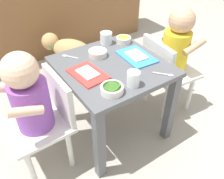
{
  "coord_description": "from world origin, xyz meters",
  "views": [
    {
      "loc": [
        -0.57,
        -0.84,
        1.09
      ],
      "look_at": [
        0.0,
        0.0,
        0.3
      ],
      "focal_mm": 37.83,
      "sensor_mm": 36.0,
      "label": 1
    }
  ],
  "objects_px": {
    "food_tray_right": "(136,56)",
    "water_cup_left": "(106,39)",
    "dog": "(68,49)",
    "cereal_bowl_right_side": "(124,40)",
    "seated_child_right": "(174,51)",
    "dining_table": "(112,79)",
    "food_tray_left": "(88,74)",
    "seated_child_left": "(33,101)",
    "veggie_bowl_far": "(112,89)",
    "spoon_by_left_tray": "(69,56)",
    "water_cup_right": "(133,80)",
    "spoon_by_right_tray": "(165,74)",
    "veggie_bowl_near": "(98,53)"
  },
  "relations": [
    {
      "from": "food_tray_right",
      "to": "water_cup_left",
      "type": "height_order",
      "value": "water_cup_left"
    },
    {
      "from": "dog",
      "to": "cereal_bowl_right_side",
      "type": "distance_m",
      "value": 0.66
    },
    {
      "from": "seated_child_right",
      "to": "water_cup_left",
      "type": "distance_m",
      "value": 0.4
    },
    {
      "from": "dining_table",
      "to": "water_cup_left",
      "type": "relative_size",
      "value": 7.64
    },
    {
      "from": "food_tray_left",
      "to": "water_cup_left",
      "type": "bearing_deg",
      "value": 42.04
    },
    {
      "from": "seated_child_left",
      "to": "veggie_bowl_far",
      "type": "relative_size",
      "value": 6.7
    },
    {
      "from": "cereal_bowl_right_side",
      "to": "spoon_by_left_tray",
      "type": "xyz_separation_m",
      "value": [
        -0.34,
        0.03,
        -0.02
      ]
    },
    {
      "from": "water_cup_right",
      "to": "veggie_bowl_far",
      "type": "height_order",
      "value": "water_cup_right"
    },
    {
      "from": "food_tray_left",
      "to": "food_tray_right",
      "type": "xyz_separation_m",
      "value": [
        0.29,
        0.0,
        0.0
      ]
    },
    {
      "from": "food_tray_left",
      "to": "food_tray_right",
      "type": "bearing_deg",
      "value": 0.0
    },
    {
      "from": "seated_child_right",
      "to": "water_cup_left",
      "type": "height_order",
      "value": "seated_child_right"
    },
    {
      "from": "seated_child_right",
      "to": "spoon_by_right_tray",
      "type": "height_order",
      "value": "seated_child_right"
    },
    {
      "from": "dog",
      "to": "water_cup_left",
      "type": "distance_m",
      "value": 0.61
    },
    {
      "from": "spoon_by_left_tray",
      "to": "spoon_by_right_tray",
      "type": "relative_size",
      "value": 1.06
    },
    {
      "from": "water_cup_left",
      "to": "cereal_bowl_right_side",
      "type": "distance_m",
      "value": 0.1
    },
    {
      "from": "dog",
      "to": "food_tray_left",
      "type": "relative_size",
      "value": 2.03
    },
    {
      "from": "veggie_bowl_far",
      "to": "seated_child_right",
      "type": "bearing_deg",
      "value": 16.33
    },
    {
      "from": "veggie_bowl_near",
      "to": "seated_child_right",
      "type": "bearing_deg",
      "value": -18.02
    },
    {
      "from": "spoon_by_left_tray",
      "to": "spoon_by_right_tray",
      "type": "height_order",
      "value": "same"
    },
    {
      "from": "food_tray_right",
      "to": "veggie_bowl_far",
      "type": "relative_size",
      "value": 2.17
    },
    {
      "from": "veggie_bowl_near",
      "to": "spoon_by_right_tray",
      "type": "xyz_separation_m",
      "value": [
        0.17,
        -0.33,
        -0.01
      ]
    },
    {
      "from": "dog",
      "to": "spoon_by_right_tray",
      "type": "distance_m",
      "value": 1.0
    },
    {
      "from": "seated_child_right",
      "to": "dining_table",
      "type": "bearing_deg",
      "value": 176.18
    },
    {
      "from": "dog",
      "to": "food_tray_left",
      "type": "height_order",
      "value": "food_tray_left"
    },
    {
      "from": "cereal_bowl_right_side",
      "to": "spoon_by_left_tray",
      "type": "height_order",
      "value": "cereal_bowl_right_side"
    },
    {
      "from": "water_cup_left",
      "to": "water_cup_right",
      "type": "height_order",
      "value": "water_cup_right"
    },
    {
      "from": "dining_table",
      "to": "seated_child_left",
      "type": "xyz_separation_m",
      "value": [
        -0.42,
        -0.01,
        0.05
      ]
    },
    {
      "from": "cereal_bowl_right_side",
      "to": "food_tray_right",
      "type": "bearing_deg",
      "value": -104.21
    },
    {
      "from": "food_tray_left",
      "to": "cereal_bowl_right_side",
      "type": "height_order",
      "value": "cereal_bowl_right_side"
    },
    {
      "from": "food_tray_right",
      "to": "water_cup_right",
      "type": "bearing_deg",
      "value": -132.1
    },
    {
      "from": "food_tray_left",
      "to": "veggie_bowl_near",
      "type": "height_order",
      "value": "veggie_bowl_near"
    },
    {
      "from": "dog",
      "to": "spoon_by_left_tray",
      "type": "height_order",
      "value": "spoon_by_left_tray"
    },
    {
      "from": "water_cup_right",
      "to": "veggie_bowl_far",
      "type": "distance_m",
      "value": 0.11
    },
    {
      "from": "spoon_by_left_tray",
      "to": "water_cup_right",
      "type": "bearing_deg",
      "value": -71.4
    },
    {
      "from": "dining_table",
      "to": "veggie_bowl_near",
      "type": "relative_size",
      "value": 5.38
    },
    {
      "from": "water_cup_left",
      "to": "seated_child_right",
      "type": "bearing_deg",
      "value": -37.16
    },
    {
      "from": "veggie_bowl_near",
      "to": "spoon_by_right_tray",
      "type": "relative_size",
      "value": 1.16
    },
    {
      "from": "dining_table",
      "to": "food_tray_right",
      "type": "xyz_separation_m",
      "value": [
        0.15,
        -0.01,
        0.1
      ]
    },
    {
      "from": "dining_table",
      "to": "veggie_bowl_near",
      "type": "distance_m",
      "value": 0.16
    },
    {
      "from": "spoon_by_left_tray",
      "to": "cereal_bowl_right_side",
      "type": "bearing_deg",
      "value": -4.43
    },
    {
      "from": "water_cup_left",
      "to": "veggie_bowl_near",
      "type": "relative_size",
      "value": 0.7
    },
    {
      "from": "veggie_bowl_far",
      "to": "veggie_bowl_near",
      "type": "bearing_deg",
      "value": 69.69
    },
    {
      "from": "seated_child_right",
      "to": "food_tray_right",
      "type": "relative_size",
      "value": 3.15
    },
    {
      "from": "veggie_bowl_near",
      "to": "veggie_bowl_far",
      "type": "xyz_separation_m",
      "value": [
        -0.11,
        -0.3,
        0.0
      ]
    },
    {
      "from": "dining_table",
      "to": "veggie_bowl_far",
      "type": "xyz_separation_m",
      "value": [
        -0.13,
        -0.19,
        0.11
      ]
    },
    {
      "from": "dining_table",
      "to": "seated_child_left",
      "type": "bearing_deg",
      "value": -179.28
    },
    {
      "from": "dog",
      "to": "veggie_bowl_far",
      "type": "height_order",
      "value": "veggie_bowl_far"
    },
    {
      "from": "seated_child_right",
      "to": "food_tray_left",
      "type": "distance_m",
      "value": 0.57
    },
    {
      "from": "food_tray_right",
      "to": "veggie_bowl_far",
      "type": "distance_m",
      "value": 0.32
    },
    {
      "from": "seated_child_left",
      "to": "water_cup_left",
      "type": "bearing_deg",
      "value": 22.64
    }
  ]
}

